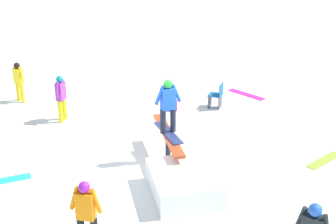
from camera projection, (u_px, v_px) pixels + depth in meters
ground_plane at (168, 161)px, 12.53m from camera, size 60.00×60.00×0.00m
rail_feature at (168, 137)px, 12.26m from camera, size 2.58×0.95×0.82m
snow_kicker_ramp at (184, 183)px, 10.92m from camera, size 2.13×1.92×0.58m
main_rider_on_rail at (168, 107)px, 11.92m from camera, size 1.44×0.84×1.48m
bystander_yellow at (19, 80)px, 16.19m from camera, size 0.43×0.54×1.43m
bystander_orange at (86, 212)px, 8.92m from camera, size 0.28×0.68×1.52m
bystander_purple at (61, 96)px, 14.64m from camera, size 0.61×0.28×1.51m
loose_snowboard_lime at (324, 160)px, 12.52m from camera, size 1.09×1.16×0.02m
loose_snowboard_magenta at (246, 94)px, 17.11m from camera, size 1.23×1.28×0.02m
loose_snowboard_cyan at (5, 180)px, 11.57m from camera, size 0.78×1.26×0.02m
folding_chair at (217, 96)px, 15.80m from camera, size 0.56×0.56×0.88m
backpack_on_snow at (173, 106)px, 15.69m from camera, size 0.24×0.32×0.34m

